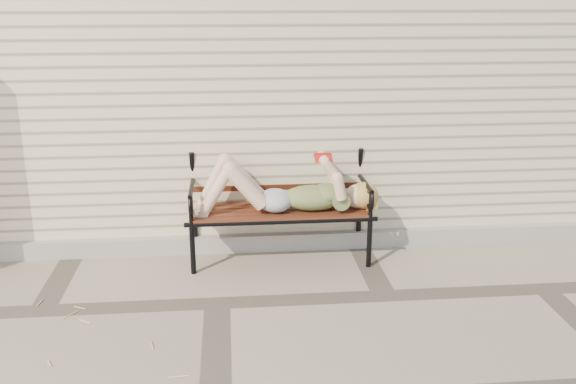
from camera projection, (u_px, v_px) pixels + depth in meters
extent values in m
plane|color=gray|center=(217.00, 303.00, 4.69)|extent=(80.00, 80.00, 0.00)
cube|color=beige|center=(216.00, 55.00, 7.09)|extent=(8.00, 4.00, 3.00)
cube|color=#A49D94|center=(218.00, 244.00, 5.59)|extent=(8.00, 0.10, 0.15)
cylinder|color=black|center=(193.00, 248.00, 5.12)|extent=(0.04, 0.04, 0.44)
cylinder|color=black|center=(195.00, 229.00, 5.54)|extent=(0.04, 0.04, 0.44)
cylinder|color=black|center=(369.00, 242.00, 5.25)|extent=(0.04, 0.04, 0.44)
cylinder|color=black|center=(359.00, 223.00, 5.67)|extent=(0.04, 0.04, 0.44)
cube|color=#5C2917|center=(280.00, 211.00, 5.33)|extent=(1.48, 0.48, 0.03)
cylinder|color=black|center=(282.00, 222.00, 5.13)|extent=(1.55, 0.04, 0.04)
cylinder|color=black|center=(278.00, 205.00, 5.54)|extent=(1.55, 0.04, 0.04)
torus|color=black|center=(276.00, 145.00, 5.49)|extent=(0.27, 0.03, 0.27)
ellipsoid|color=#0A3348|center=(313.00, 198.00, 5.29)|extent=(0.52, 0.30, 0.20)
ellipsoid|color=#0A3348|center=(327.00, 193.00, 5.29)|extent=(0.25, 0.29, 0.16)
ellipsoid|color=#B6B6BB|center=(275.00, 200.00, 5.27)|extent=(0.29, 0.33, 0.18)
sphere|color=beige|center=(358.00, 196.00, 5.32)|extent=(0.21, 0.21, 0.21)
ellipsoid|color=gold|center=(364.00, 195.00, 5.33)|extent=(0.24, 0.25, 0.22)
cube|color=#AA1A13|center=(323.00, 154.00, 5.19)|extent=(0.14, 0.02, 0.02)
cube|color=white|center=(323.00, 158.00, 5.16)|extent=(0.14, 0.09, 0.05)
cube|color=white|center=(322.00, 156.00, 5.23)|extent=(0.14, 0.09, 0.05)
cube|color=#AA1A13|center=(324.00, 158.00, 5.15)|extent=(0.15, 0.09, 0.05)
cube|color=#AA1A13|center=(322.00, 155.00, 5.23)|extent=(0.15, 0.09, 0.05)
cylinder|color=#DCBA6B|center=(78.00, 298.00, 4.76)|extent=(0.09, 0.12, 0.01)
cylinder|color=#DCBA6B|center=(52.00, 285.00, 4.96)|extent=(0.10, 0.08, 0.01)
cylinder|color=#DCBA6B|center=(93.00, 329.00, 4.32)|extent=(0.10, 0.03, 0.01)
cylinder|color=#DCBA6B|center=(6.00, 375.00, 3.81)|extent=(0.12, 0.05, 0.01)
cylinder|color=#DCBA6B|center=(88.00, 356.00, 4.01)|extent=(0.15, 0.07, 0.01)
cylinder|color=#DCBA6B|center=(81.00, 372.00, 3.84)|extent=(0.10, 0.03, 0.01)
cylinder|color=#DCBA6B|center=(189.00, 280.00, 5.06)|extent=(0.11, 0.09, 0.01)
cylinder|color=#DCBA6B|center=(108.00, 384.00, 3.73)|extent=(0.12, 0.03, 0.01)
cylinder|color=#DCBA6B|center=(21.00, 369.00, 3.87)|extent=(0.08, 0.02, 0.01)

